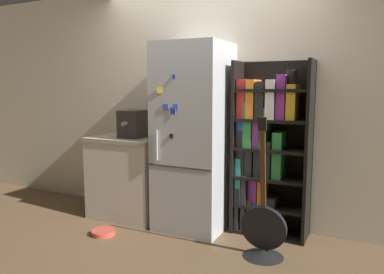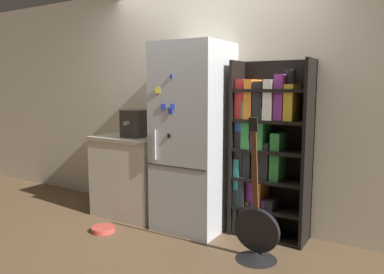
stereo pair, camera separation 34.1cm
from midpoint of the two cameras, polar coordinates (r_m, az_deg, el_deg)
ground_plane at (r=3.97m, az=1.75°, el=-14.03°), size 16.00×16.00×0.00m
wall_back at (r=4.11m, az=5.07°, el=5.30°), size 8.00×0.05×2.60m
refrigerator at (r=3.84m, az=2.74°, el=-0.08°), size 0.69×0.67×1.90m
bookshelf at (r=3.74m, az=13.54°, el=-2.14°), size 0.74×0.34×1.72m
kitchen_counter at (r=4.36m, az=-6.60°, el=-5.78°), size 0.82×0.66×0.91m
espresso_machine at (r=4.18m, az=-6.18°, el=2.08°), size 0.25×0.33×0.30m
guitar at (r=3.37m, az=12.75°, el=-15.10°), size 0.40×0.36×1.23m
pet_bowl at (r=3.99m, az=-10.97°, el=-13.63°), size 0.24×0.24×0.05m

